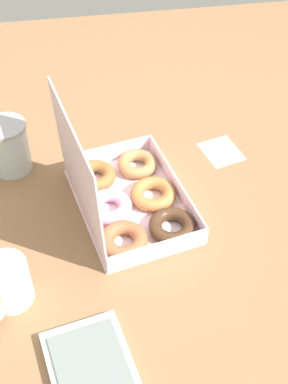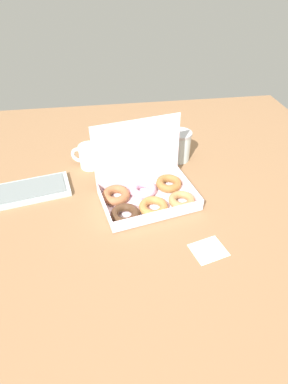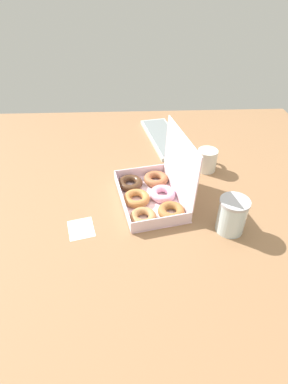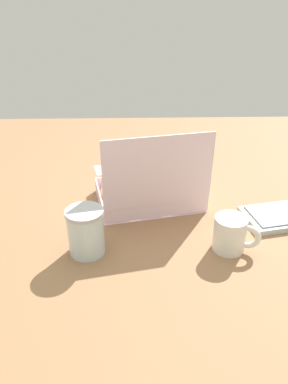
{
  "view_description": "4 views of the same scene",
  "coord_description": "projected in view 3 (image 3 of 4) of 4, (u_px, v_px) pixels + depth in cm",
  "views": [
    {
      "loc": [
        -84.95,
        10.29,
        87.87
      ],
      "look_at": [
        -3.34,
        -2.97,
        5.05
      ],
      "focal_mm": 50.0,
      "sensor_mm": 36.0,
      "label": 1
    },
    {
      "loc": [
        -15.53,
        -81.72,
        71.88
      ],
      "look_at": [
        -3.6,
        0.81,
        3.89
      ],
      "focal_mm": 28.0,
      "sensor_mm": 36.0,
      "label": 2
    },
    {
      "loc": [
        88.6,
        -6.67,
        74.24
      ],
      "look_at": [
        -1.62,
        -2.53,
        4.46
      ],
      "focal_mm": 28.0,
      "sensor_mm": 36.0,
      "label": 3
    },
    {
      "loc": [
        2.26,
        107.27,
        62.66
      ],
      "look_at": [
        -0.58,
        2.05,
        4.66
      ],
      "focal_mm": 35.0,
      "sensor_mm": 36.0,
      "label": 4
    }
  ],
  "objects": [
    {
      "name": "donut_box",
      "position": [
        153.0,
        192.0,
        1.16
      ],
      "size": [
        36.76,
        29.32,
        27.12
      ],
      "color": "white",
      "rests_on": "ground_plane"
    },
    {
      "name": "coffee_mug",
      "position": [
        207.0,
        159.0,
        1.32
      ],
      "size": [
        12.29,
        8.64,
        9.78
      ],
      "color": "white",
      "rests_on": "ground_plane"
    },
    {
      "name": "keyboard",
      "position": [
        163.0,
        137.0,
        1.57
      ],
      "size": [
        45.0,
        22.36,
        2.2
      ],
      "color": "#B3C0C1",
      "rests_on": "ground_plane"
    },
    {
      "name": "glass_jar",
      "position": [
        232.0,
        215.0,
        1.01
      ],
      "size": [
        10.0,
        10.0,
        12.92
      ],
      "color": "silver",
      "rests_on": "ground_plane"
    },
    {
      "name": "paper_napkin",
      "position": [
        81.0,
        229.0,
        1.05
      ],
      "size": [
        12.03,
        10.93,
        0.15
      ],
      "primitive_type": "cube",
      "rotation": [
        0.0,
        0.0,
        0.25
      ],
      "color": "white",
      "rests_on": "ground_plane"
    },
    {
      "name": "ground_plane",
      "position": [
        151.0,
        205.0,
        1.16
      ],
      "size": [
        180.0,
        180.0,
        2.0
      ],
      "primitive_type": "cube",
      "color": "#8F6744"
    }
  ]
}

